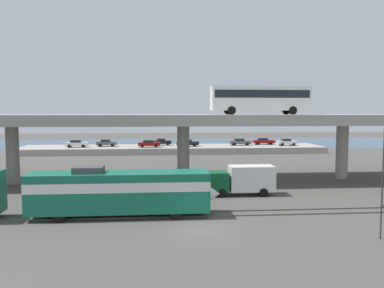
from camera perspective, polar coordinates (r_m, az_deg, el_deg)
The scene contains 17 objects.
ground_plane at distance 29.49m, azimuth 1.28°, elevation -12.27°, with size 260.00×260.00×0.00m, color #4C4944.
rail_strip_near at distance 32.56m, azimuth 0.65°, elevation -10.51°, with size 110.00×0.12×0.12m, color #59544C.
rail_strip_far at distance 34.05m, azimuth 0.39°, elevation -9.83°, with size 110.00×0.12×0.12m, color #59544C.
train_locomotive at distance 32.77m, azimuth -9.18°, elevation -6.65°, with size 15.59×3.04×4.18m.
highway_overpass at distance 48.15m, azimuth -1.29°, elevation 3.29°, with size 96.00×11.33×8.26m.
transit_bus_on_overpass at distance 48.74m, azimuth 9.85°, elevation 6.67°, with size 12.00×2.68×3.40m.
service_truck_west at distance 40.96m, azimuth 7.43°, elevation -5.12°, with size 6.80×2.46×3.04m.
pier_parking_lot at distance 83.47m, azimuth -2.82°, elevation -0.75°, with size 63.38×11.31×1.28m, color #9E998E.
parked_car_0 at distance 85.90m, azimuth 6.99°, elevation 0.33°, with size 4.63×1.86×1.50m.
parked_car_1 at distance 88.45m, azimuth 10.36°, elevation 0.41°, with size 4.59×1.83×1.50m.
parked_car_2 at distance 82.59m, azimuth -0.68°, elevation 0.19°, with size 4.66×1.91×1.50m.
parked_car_3 at distance 86.92m, azimuth 13.63°, elevation 0.28°, with size 4.02×1.92×1.50m.
parked_car_4 at distance 83.92m, azimuth -16.44°, elevation 0.06°, with size 4.44×1.97×1.50m.
parked_car_5 at distance 85.76m, azimuth -4.40°, elevation 0.34°, with size 4.04×1.86×1.50m.
parked_car_6 at distance 81.13m, azimuth -6.28°, elevation 0.07°, with size 4.50×1.94×1.50m.
parked_car_7 at distance 84.42m, azimuth -12.36°, elevation 0.17°, with size 4.14×1.92×1.50m.
harbor_water at distance 106.43m, azimuth -3.28°, elevation 0.10°, with size 140.00×36.00×0.01m, color navy.
Camera 1 is at (-3.07, -28.03, 8.64)m, focal length 36.62 mm.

